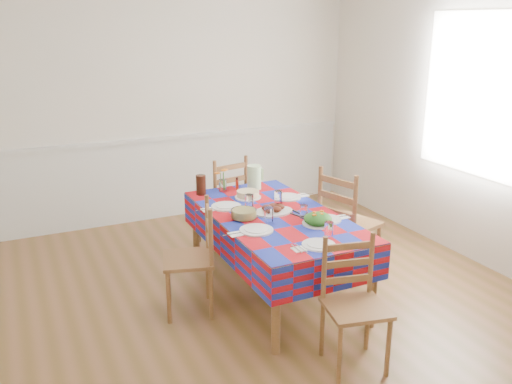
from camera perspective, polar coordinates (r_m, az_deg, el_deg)
room at (r=3.59m, az=0.45°, el=5.33°), size 4.58×5.08×2.78m
wainscot at (r=6.07m, az=-9.83°, el=1.76°), size 4.41×0.06×0.92m
window_right at (r=5.15m, az=22.16°, el=9.46°), size 0.00×1.40×1.40m
dining_table at (r=4.27m, az=1.94°, el=-3.26°), size 0.92×1.71×0.67m
setting_near_head at (r=3.73m, az=6.94°, el=-4.95°), size 0.37×0.25×0.11m
setting_left_near at (r=3.96m, az=0.46°, el=-3.45°), size 0.45×0.27×0.12m
setting_left_far at (r=4.38m, az=-2.34°, el=-1.34°), size 0.45×0.27×0.12m
setting_right_near at (r=4.15m, az=6.63°, el=-2.58°), size 0.42×0.24×0.11m
setting_right_far at (r=4.58m, az=3.05°, el=-0.53°), size 0.43×0.25×0.11m
meat_platter at (r=4.27m, az=1.80°, el=-1.85°), size 0.32×0.23×0.06m
salad_platter at (r=4.05m, az=6.53°, el=-2.89°), size 0.23×0.23×0.10m
pasta_bowl at (r=4.15m, az=-1.29°, el=-2.31°), size 0.20×0.20×0.07m
cake at (r=4.63m, az=-0.86°, el=-0.26°), size 0.22×0.22×0.06m
serving_utensils at (r=4.24m, az=4.50°, el=-2.36°), size 0.13×0.29×0.01m
flower_vase at (r=4.77m, az=-3.54°, el=1.03°), size 0.14×0.11×0.22m
hot_sauce at (r=4.84m, az=-2.01°, el=0.90°), size 0.03×0.03×0.12m
green_pitcher at (r=4.86m, az=-0.19°, el=1.57°), size 0.13×0.13×0.22m
tea_pitcher at (r=4.73m, az=-5.82°, el=0.75°), size 0.09×0.09×0.17m
name_card at (r=3.59m, az=7.67°, el=-6.17°), size 0.08×0.02×0.02m
chair_near at (r=3.52m, az=10.24°, el=-11.60°), size 0.44×0.42×0.84m
chair_far at (r=5.24m, az=-3.39°, el=-1.01°), size 0.46×0.44×0.90m
chair_left at (r=4.08m, az=-6.62°, el=-6.98°), size 0.45×0.47×0.86m
chair_right at (r=4.63m, az=9.47°, el=-3.35°), size 0.51×0.53×0.97m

